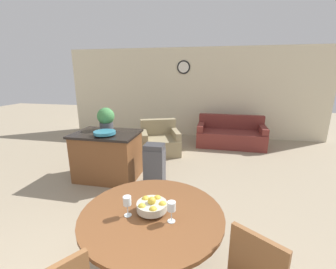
{
  "coord_description": "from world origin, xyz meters",
  "views": [
    {
      "loc": [
        0.76,
        -0.7,
        1.95
      ],
      "look_at": [
        0.03,
        2.78,
        0.98
      ],
      "focal_mm": 24.0,
      "sensor_mm": 36.0,
      "label": 1
    }
  ],
  "objects_px": {
    "wine_glass_left": "(127,202)",
    "potted_plant": "(106,118)",
    "fruit_bowl": "(152,206)",
    "armchair": "(160,142)",
    "trash_bin": "(155,165)",
    "wine_glass_right": "(171,207)",
    "kitchen_island": "(108,155)",
    "couch": "(230,135)",
    "teal_bowl": "(105,133)",
    "dining_table": "(152,230)"
  },
  "relations": [
    {
      "from": "couch",
      "to": "wine_glass_right",
      "type": "bearing_deg",
      "value": -98.43
    },
    {
      "from": "fruit_bowl",
      "to": "potted_plant",
      "type": "xyz_separation_m",
      "value": [
        -1.54,
        2.23,
        0.28
      ]
    },
    {
      "from": "armchair",
      "to": "couch",
      "type": "bearing_deg",
      "value": 7.24
    },
    {
      "from": "armchair",
      "to": "teal_bowl",
      "type": "bearing_deg",
      "value": -128.85
    },
    {
      "from": "wine_glass_right",
      "to": "potted_plant",
      "type": "bearing_deg",
      "value": 126.66
    },
    {
      "from": "wine_glass_left",
      "to": "wine_glass_right",
      "type": "bearing_deg",
      "value": -0.25
    },
    {
      "from": "fruit_bowl",
      "to": "kitchen_island",
      "type": "xyz_separation_m",
      "value": [
        -1.44,
        2.01,
        -0.39
      ]
    },
    {
      "from": "couch",
      "to": "armchair",
      "type": "distance_m",
      "value": 2.03
    },
    {
      "from": "kitchen_island",
      "to": "teal_bowl",
      "type": "relative_size",
      "value": 3.07
    },
    {
      "from": "dining_table",
      "to": "couch",
      "type": "bearing_deg",
      "value": 78.23
    },
    {
      "from": "fruit_bowl",
      "to": "kitchen_island",
      "type": "relative_size",
      "value": 0.23
    },
    {
      "from": "kitchen_island",
      "to": "couch",
      "type": "distance_m",
      "value": 3.52
    },
    {
      "from": "armchair",
      "to": "wine_glass_right",
      "type": "bearing_deg",
      "value": -96.08
    },
    {
      "from": "fruit_bowl",
      "to": "dining_table",
      "type": "bearing_deg",
      "value": -175.39
    },
    {
      "from": "fruit_bowl",
      "to": "wine_glass_left",
      "type": "bearing_deg",
      "value": -156.28
    },
    {
      "from": "teal_bowl",
      "to": "armchair",
      "type": "xyz_separation_m",
      "value": [
        0.55,
        1.76,
        -0.67
      ]
    },
    {
      "from": "kitchen_island",
      "to": "wine_glass_right",
      "type": "bearing_deg",
      "value": -52.15
    },
    {
      "from": "dining_table",
      "to": "trash_bin",
      "type": "height_order",
      "value": "dining_table"
    },
    {
      "from": "teal_bowl",
      "to": "couch",
      "type": "bearing_deg",
      "value": 49.57
    },
    {
      "from": "wine_glass_right",
      "to": "couch",
      "type": "xyz_separation_m",
      "value": [
        0.77,
        4.67,
        -0.63
      ]
    },
    {
      "from": "wine_glass_left",
      "to": "armchair",
      "type": "relative_size",
      "value": 0.15
    },
    {
      "from": "trash_bin",
      "to": "armchair",
      "type": "xyz_separation_m",
      "value": [
        -0.32,
        1.66,
        -0.1
      ]
    },
    {
      "from": "dining_table",
      "to": "wine_glass_right",
      "type": "bearing_deg",
      "value": -24.28
    },
    {
      "from": "dining_table",
      "to": "armchair",
      "type": "height_order",
      "value": "armchair"
    },
    {
      "from": "teal_bowl",
      "to": "trash_bin",
      "type": "distance_m",
      "value": 1.04
    },
    {
      "from": "wine_glass_left",
      "to": "potted_plant",
      "type": "relative_size",
      "value": 0.42
    },
    {
      "from": "potted_plant",
      "to": "wine_glass_left",
      "type": "bearing_deg",
      "value": -59.84
    },
    {
      "from": "fruit_bowl",
      "to": "armchair",
      "type": "xyz_separation_m",
      "value": [
        -0.83,
        3.61,
        -0.57
      ]
    },
    {
      "from": "dining_table",
      "to": "kitchen_island",
      "type": "height_order",
      "value": "kitchen_island"
    },
    {
      "from": "dining_table",
      "to": "armchair",
      "type": "relative_size",
      "value": 1.06
    },
    {
      "from": "kitchen_island",
      "to": "trash_bin",
      "type": "bearing_deg",
      "value": -4.16
    },
    {
      "from": "wine_glass_right",
      "to": "kitchen_island",
      "type": "height_order",
      "value": "wine_glass_right"
    },
    {
      "from": "couch",
      "to": "armchair",
      "type": "height_order",
      "value": "couch"
    },
    {
      "from": "fruit_bowl",
      "to": "wine_glass_left",
      "type": "relative_size",
      "value": 1.47
    },
    {
      "from": "wine_glass_right",
      "to": "teal_bowl",
      "type": "relative_size",
      "value": 0.47
    },
    {
      "from": "potted_plant",
      "to": "trash_bin",
      "type": "height_order",
      "value": "potted_plant"
    },
    {
      "from": "armchair",
      "to": "wine_glass_left",
      "type": "bearing_deg",
      "value": -101.67
    },
    {
      "from": "wine_glass_right",
      "to": "teal_bowl",
      "type": "distance_m",
      "value": 2.49
    },
    {
      "from": "dining_table",
      "to": "kitchen_island",
      "type": "relative_size",
      "value": 1.07
    },
    {
      "from": "wine_glass_left",
      "to": "kitchen_island",
      "type": "xyz_separation_m",
      "value": [
        -1.25,
        2.1,
        -0.46
      ]
    },
    {
      "from": "wine_glass_left",
      "to": "trash_bin",
      "type": "distance_m",
      "value": 2.12
    },
    {
      "from": "fruit_bowl",
      "to": "teal_bowl",
      "type": "relative_size",
      "value": 0.69
    },
    {
      "from": "wine_glass_left",
      "to": "potted_plant",
      "type": "bearing_deg",
      "value": 120.16
    },
    {
      "from": "potted_plant",
      "to": "armchair",
      "type": "relative_size",
      "value": 0.36
    },
    {
      "from": "trash_bin",
      "to": "wine_glass_right",
      "type": "bearing_deg",
      "value": -71.01
    },
    {
      "from": "wine_glass_left",
      "to": "potted_plant",
      "type": "distance_m",
      "value": 2.69
    },
    {
      "from": "fruit_bowl",
      "to": "trash_bin",
      "type": "xyz_separation_m",
      "value": [
        -0.51,
        1.95,
        -0.47
      ]
    },
    {
      "from": "dining_table",
      "to": "teal_bowl",
      "type": "height_order",
      "value": "teal_bowl"
    },
    {
      "from": "potted_plant",
      "to": "armchair",
      "type": "height_order",
      "value": "potted_plant"
    },
    {
      "from": "fruit_bowl",
      "to": "wine_glass_left",
      "type": "height_order",
      "value": "wine_glass_left"
    }
  ]
}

